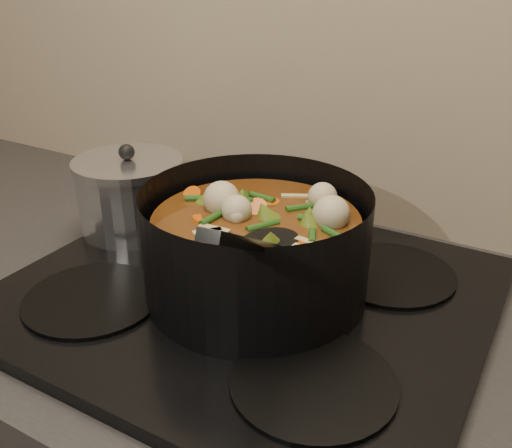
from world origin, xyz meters
The scene contains 3 objects.
stovetop centered at (0.00, 1.93, 0.92)m, with size 0.62×0.54×0.03m.
stockpot centered at (0.02, 1.93, 1.00)m, with size 0.29×0.39×0.22m.
saucepan centered at (-0.26, 2.00, 0.99)m, with size 0.18×0.18×0.14m.
Camera 1 is at (0.34, 1.36, 1.35)m, focal length 40.00 mm.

